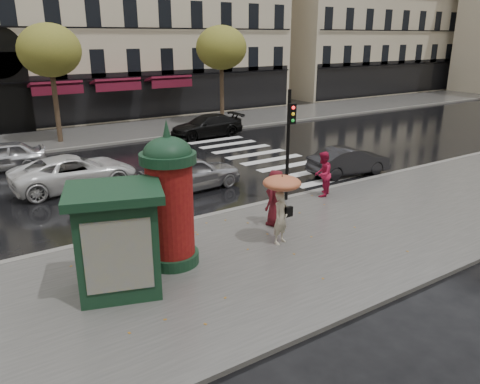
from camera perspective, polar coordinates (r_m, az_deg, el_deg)
ground at (r=14.13m, az=4.50°, el=-6.43°), size 160.00×160.00×0.00m
near_sidewalk at (r=13.75m, az=5.79°, el=-6.93°), size 90.00×7.00×0.12m
far_sidewalk at (r=30.70m, az=-17.80°, el=6.57°), size 90.00×6.00×0.12m
near_kerb at (r=16.37m, az=-1.91°, el=-2.52°), size 90.00×0.25×0.14m
far_kerb at (r=27.87m, az=-16.07°, el=5.61°), size 90.00×0.25×0.14m
zebra_crossing at (r=24.82m, az=1.97°, el=4.65°), size 3.60×11.75×0.01m
tree_far_left at (r=28.70m, az=-22.21°, el=15.65°), size 3.40×3.40×6.64m
tree_far_right at (r=32.79m, az=-2.29°, el=17.13°), size 3.40×3.40×6.64m
woman_umbrella at (r=13.47m, az=5.09°, el=-0.75°), size 1.10×1.10×2.12m
woman_red at (r=17.95m, az=10.04°, el=2.17°), size 1.06×1.00×1.72m
man_burgundy at (r=14.98m, az=4.37°, el=-0.69°), size 1.05×0.90×1.82m
morris_column at (r=12.21m, az=-8.55°, el=-0.62°), size 1.45×1.45×3.89m
traffic_light at (r=16.89m, az=6.02°, el=6.91°), size 0.29×0.39×4.06m
newsstand at (r=11.29m, az=-14.71°, el=-5.58°), size 2.60×2.39×2.58m
car_silver at (r=18.94m, az=-6.03°, el=2.37°), size 4.30×1.98×1.43m
car_darkgrey at (r=21.52m, az=13.14°, el=3.70°), size 3.93×1.81×1.25m
car_white at (r=20.17m, az=-19.53°, el=2.31°), size 5.00×2.44×1.37m
car_black at (r=29.19m, az=-4.10°, el=8.04°), size 4.64×1.91×1.34m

